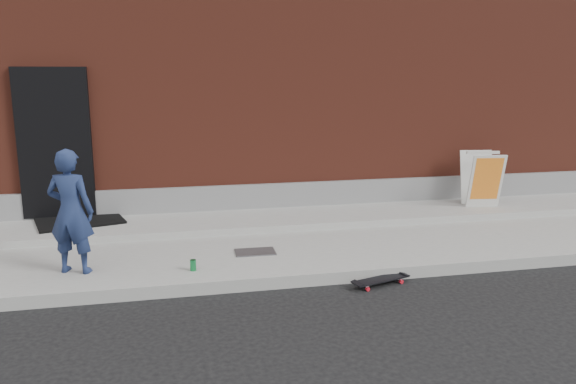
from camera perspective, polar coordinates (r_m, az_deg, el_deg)
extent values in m
plane|color=black|center=(6.49, -2.92, -10.00)|extent=(80.00, 80.00, 0.00)
cube|color=gray|center=(7.87, -4.70, -5.48)|extent=(20.00, 3.00, 0.15)
cube|color=gray|center=(8.69, -5.50, -2.95)|extent=(20.00, 1.20, 0.10)
cube|color=maroon|center=(12.98, -8.16, 12.15)|extent=(20.00, 8.00, 5.00)
cube|color=slate|center=(9.18, -5.95, -0.55)|extent=(20.00, 0.10, 0.40)
cube|color=black|center=(9.12, -22.59, 4.57)|extent=(1.05, 0.12, 2.25)
imported|color=#1C284E|center=(6.89, -21.21, -1.87)|extent=(0.61, 0.49, 1.45)
cylinder|color=red|center=(6.93, 10.61, -8.53)|extent=(0.06, 0.04, 0.05)
cylinder|color=red|center=(6.82, 11.44, -8.90)|extent=(0.06, 0.04, 0.05)
cylinder|color=red|center=(6.65, 7.29, -9.32)|extent=(0.06, 0.04, 0.05)
cylinder|color=red|center=(6.53, 8.09, -9.73)|extent=(0.06, 0.04, 0.05)
cube|color=silver|center=(6.87, 11.03, -8.46)|extent=(0.09, 0.16, 0.02)
cube|color=silver|center=(6.58, 7.69, -9.26)|extent=(0.09, 0.16, 0.02)
cube|color=black|center=(6.71, 9.40, -8.73)|extent=(0.73, 0.38, 0.01)
cube|color=silver|center=(9.74, 19.48, 1.03)|extent=(0.58, 0.33, 0.90)
cube|color=silver|center=(10.10, 18.60, 1.47)|extent=(0.58, 0.33, 0.90)
cube|color=yellow|center=(9.72, 19.52, 0.74)|extent=(0.48, 0.25, 0.71)
cube|color=silver|center=(9.85, 19.21, 3.81)|extent=(0.55, 0.13, 0.05)
cylinder|color=#1C8E44|center=(6.75, -9.62, -7.34)|extent=(0.09, 0.09, 0.13)
cube|color=black|center=(9.01, -20.43, -2.68)|extent=(1.42, 1.27, 0.03)
cube|color=#535459|center=(7.33, -3.36, -6.09)|extent=(0.52, 0.34, 0.02)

